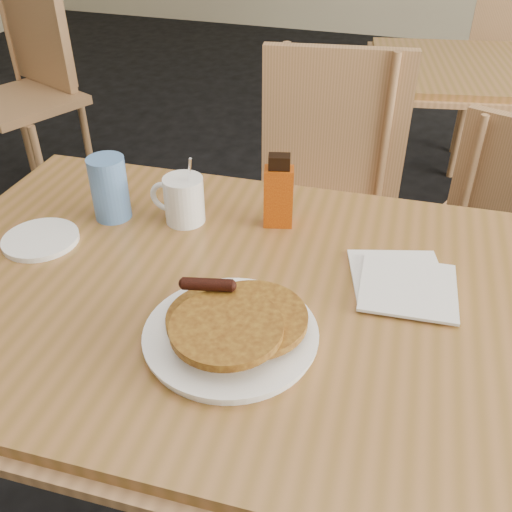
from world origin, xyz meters
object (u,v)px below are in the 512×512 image
at_px(chair_neighbor_far, 505,67).
at_px(chair_neighbor_near, 505,211).
at_px(pancake_plate, 231,328).
at_px(chair_main_far, 323,187).
at_px(coffee_mug, 183,199).
at_px(syrup_bottle, 279,193).
at_px(chair_wall_extra, 29,70).
at_px(blue_tumbler, 110,188).
at_px(main_table, 232,302).

relative_size(chair_neighbor_far, chair_neighbor_near, 1.08).
bearing_deg(chair_neighbor_near, pancake_plate, -95.61).
xyz_separation_m(chair_main_far, chair_neighbor_near, (0.56, 0.21, -0.10)).
xyz_separation_m(chair_main_far, chair_neighbor_far, (0.57, 1.68, -0.06)).
height_order(coffee_mug, syrup_bottle, syrup_bottle).
bearing_deg(chair_wall_extra, syrup_bottle, -14.86).
bearing_deg(pancake_plate, chair_main_far, 92.20).
distance_m(chair_main_far, chair_neighbor_near, 0.60).
height_order(chair_neighbor_near, coffee_mug, coffee_mug).
height_order(chair_neighbor_far, syrup_bottle, syrup_bottle).
xyz_separation_m(chair_main_far, syrup_bottle, (0.00, -0.50, 0.24)).
bearing_deg(chair_main_far, chair_neighbor_near, 10.60).
bearing_deg(coffee_mug, blue_tumbler, 176.46).
height_order(chair_main_far, chair_wall_extra, chair_wall_extra).
relative_size(main_table, pancake_plate, 4.65).
bearing_deg(blue_tumbler, pancake_plate, -36.41).
bearing_deg(chair_neighbor_far, pancake_plate, -102.38).
relative_size(pancake_plate, syrup_bottle, 1.78).
relative_size(pancake_plate, blue_tumbler, 2.06).
bearing_deg(pancake_plate, chair_wall_extra, 136.09).
relative_size(chair_neighbor_near, chair_wall_extra, 0.81).
height_order(chair_neighbor_far, coffee_mug, coffee_mug).
bearing_deg(chair_neighbor_near, blue_tumbler, -119.11).
xyz_separation_m(main_table, chair_main_far, (0.02, 0.74, -0.12)).
height_order(chair_neighbor_near, blue_tumbler, blue_tumbler).
xyz_separation_m(chair_wall_extra, pancake_plate, (1.58, -1.52, 0.16)).
bearing_deg(main_table, chair_main_far, 88.59).
bearing_deg(chair_neighbor_near, chair_neighbor_far, 109.25).
height_order(syrup_bottle, blue_tumbler, syrup_bottle).
relative_size(chair_neighbor_near, pancake_plate, 2.79).
xyz_separation_m(chair_neighbor_near, blue_tumbler, (-0.92, -0.80, 0.33)).
xyz_separation_m(coffee_mug, syrup_bottle, (0.20, 0.05, 0.02)).
relative_size(coffee_mug, blue_tumbler, 1.15).
distance_m(chair_neighbor_near, pancake_plate, 1.24).
distance_m(main_table, chair_neighbor_near, 1.13).
bearing_deg(blue_tumbler, syrup_bottle, 13.55).
xyz_separation_m(main_table, chair_neighbor_far, (0.59, 2.42, -0.18)).
distance_m(pancake_plate, blue_tumbler, 0.50).
height_order(main_table, blue_tumbler, blue_tumbler).
bearing_deg(chair_neighbor_near, chair_wall_extra, -171.71).
relative_size(main_table, chair_neighbor_near, 1.67).
distance_m(main_table, chair_neighbor_far, 2.50).
relative_size(chair_neighbor_near, syrup_bottle, 4.95).
bearing_deg(chair_main_far, pancake_plate, -97.64).
distance_m(coffee_mug, blue_tumbler, 0.16).
distance_m(chair_neighbor_far, syrup_bottle, 2.27).
bearing_deg(chair_wall_extra, chair_neighbor_near, 9.88).
bearing_deg(coffee_mug, chair_neighbor_far, 54.55).
xyz_separation_m(chair_neighbor_near, syrup_bottle, (-0.55, -0.71, 0.34)).
bearing_deg(blue_tumbler, chair_wall_extra, 133.93).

